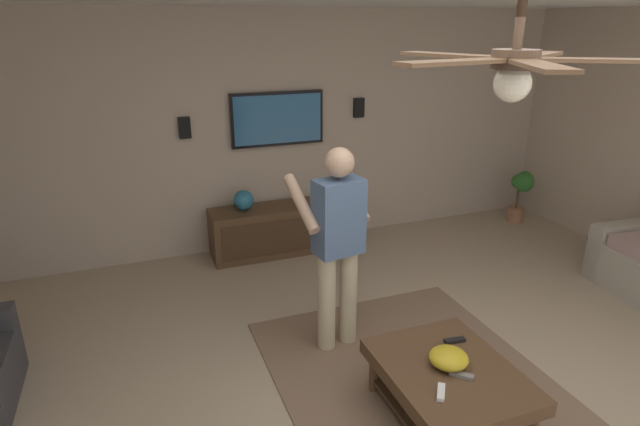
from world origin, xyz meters
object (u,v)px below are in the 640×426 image
at_px(bowl, 449,358).
at_px(wall_speaker_left, 359,108).
at_px(coffee_table, 448,382).
at_px(remote_black, 455,340).
at_px(tv, 278,119).
at_px(potted_plant_short, 522,187).
at_px(remote_grey, 462,375).
at_px(vase_round, 243,200).
at_px(remote_white, 441,392).
at_px(media_console, 287,228).
at_px(person_standing, 337,238).
at_px(wall_speaker_right, 185,128).
at_px(ceiling_fan, 515,66).

height_order(bowl, wall_speaker_left, wall_speaker_left).
height_order(coffee_table, remote_black, remote_black).
relative_size(tv, potted_plant_short, 1.51).
distance_m(tv, remote_grey, 3.47).
bearing_deg(vase_round, remote_white, -171.97).
distance_m(coffee_table, media_console, 2.96).
bearing_deg(person_standing, remote_black, -155.38).
height_order(person_standing, bowl, person_standing).
bearing_deg(coffee_table, wall_speaker_left, -14.27).
relative_size(wall_speaker_left, wall_speaker_right, 1.00).
relative_size(media_console, potted_plant_short, 2.45).
distance_m(potted_plant_short, bowl, 3.99).
distance_m(remote_white, wall_speaker_left, 3.72).
xyz_separation_m(remote_white, remote_black, (0.42, -0.39, 0.00)).
distance_m(person_standing, remote_white, 1.36).
relative_size(bowl, remote_black, 1.68).
xyz_separation_m(media_console, bowl, (-2.93, -0.17, 0.18)).
xyz_separation_m(person_standing, bowl, (-1.04, -0.35, -0.48)).
xyz_separation_m(potted_plant_short, wall_speaker_left, (0.47, 2.12, 1.06)).
xyz_separation_m(vase_round, wall_speaker_left, (0.22, -1.46, 0.88)).
height_order(bowl, remote_grey, bowl).
height_order(remote_grey, wall_speaker_left, wall_speaker_left).
relative_size(remote_white, wall_speaker_left, 0.68).
xyz_separation_m(tv, remote_grey, (-3.29, -0.19, -1.06)).
bearing_deg(bowl, media_console, 3.35).
bearing_deg(tv, wall_speaker_left, 90.76).
relative_size(media_console, remote_white, 11.33).
height_order(tv, bowl, tv).
relative_size(coffee_table, wall_speaker_left, 4.55).
height_order(media_console, tv, tv).
xyz_separation_m(wall_speaker_right, ceiling_fan, (-3.67, -0.98, 0.86)).
relative_size(potted_plant_short, vase_round, 3.15).
bearing_deg(remote_grey, vase_round, 148.56).
xyz_separation_m(remote_white, vase_round, (3.18, 0.45, 0.25)).
xyz_separation_m(potted_plant_short, remote_black, (-2.51, 2.74, -0.07)).
distance_m(wall_speaker_left, wall_speaker_right, 1.99).
relative_size(wall_speaker_right, ceiling_fan, 0.19).
xyz_separation_m(media_console, remote_grey, (-3.05, -0.19, 0.14)).
bearing_deg(ceiling_fan, wall_speaker_left, -15.26).
relative_size(potted_plant_short, ceiling_fan, 0.60).
height_order(vase_round, wall_speaker_right, wall_speaker_right).
xyz_separation_m(person_standing, wall_speaker_left, (2.15, -1.16, 0.61)).
xyz_separation_m(coffee_table, person_standing, (1.06, 0.34, 0.64)).
height_order(media_console, wall_speaker_left, wall_speaker_left).
distance_m(coffee_table, potted_plant_short, 4.02).
distance_m(vase_round, wall_speaker_right, 0.97).
bearing_deg(remote_black, bowl, 53.62).
bearing_deg(person_standing, wall_speaker_right, 12.50).
distance_m(coffee_table, remote_grey, 0.15).
bearing_deg(remote_grey, media_console, 140.01).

